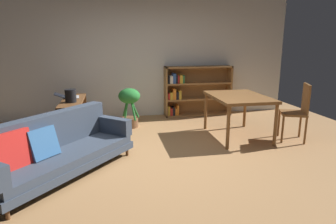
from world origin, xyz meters
name	(u,v)px	position (x,y,z in m)	size (l,w,h in m)	color
ground_plane	(163,159)	(0.00, 0.00, 0.00)	(8.16, 8.16, 0.00)	#A87A4C
back_wall_panel	(142,57)	(0.00, 2.70, 1.35)	(6.80, 0.10, 2.70)	silver
fabric_couch	(55,149)	(-1.45, -0.26, 0.35)	(1.88, 2.04, 0.77)	#56351E
media_console	(74,117)	(-1.42, 1.56, 0.31)	(0.38, 1.36, 0.64)	brown
open_laptop	(68,97)	(-1.52, 1.77, 0.66)	(0.48, 0.35, 0.10)	silver
desk_speaker	(71,96)	(-1.42, 1.33, 0.75)	(0.19, 0.19, 0.23)	black
potted_floor_plant	(129,103)	(-0.37, 1.77, 0.49)	(0.43, 0.56, 0.79)	brown
dining_table	(239,100)	(1.49, 0.78, 0.68)	(0.92, 1.25, 0.76)	brown
dining_chair_near	(298,109)	(2.43, 0.41, 0.56)	(0.53, 0.54, 1.00)	brown
bookshelf	(193,91)	(1.15, 2.53, 0.57)	(1.56, 0.31, 1.14)	olive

